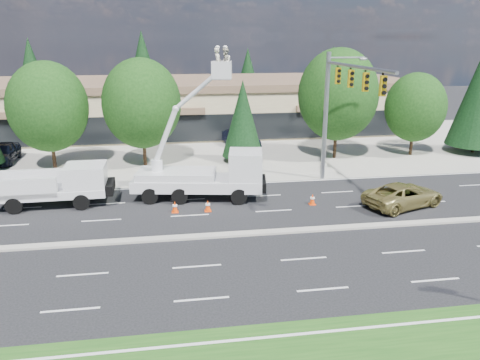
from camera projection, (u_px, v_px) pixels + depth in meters
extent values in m
plane|color=black|center=(193.00, 238.00, 24.19)|extent=(140.00, 140.00, 0.00)
cube|color=#99978B|center=(181.00, 150.00, 43.09)|extent=(140.00, 22.00, 0.01)
cube|color=#99978B|center=(193.00, 237.00, 24.18)|extent=(120.00, 0.55, 0.12)
cube|color=tan|center=(177.00, 107.00, 51.81)|extent=(50.00, 15.00, 5.00)
cube|color=brown|center=(176.00, 83.00, 51.03)|extent=(50.40, 15.40, 0.70)
cube|color=black|center=(179.00, 129.00, 44.97)|extent=(48.00, 0.12, 2.60)
cylinder|color=#332114|center=(53.00, 152.00, 36.52)|extent=(0.28, 0.28, 2.70)
ellipsoid|color=black|center=(48.00, 107.00, 35.48)|extent=(6.00, 6.00, 6.90)
cylinder|color=#332114|center=(144.00, 148.00, 37.53)|extent=(0.28, 0.28, 2.76)
ellipsoid|color=black|center=(142.00, 104.00, 36.47)|extent=(6.13, 6.13, 7.05)
cylinder|color=#332114|center=(243.00, 157.00, 38.98)|extent=(0.26, 0.26, 0.80)
cone|color=black|center=(243.00, 119.00, 38.04)|extent=(3.40, 3.40, 6.21)
cylinder|color=#332114|center=(335.00, 141.00, 39.82)|extent=(0.28, 0.28, 2.98)
ellipsoid|color=black|center=(338.00, 95.00, 38.68)|extent=(6.62, 6.62, 7.61)
cylinder|color=#332114|center=(412.00, 142.00, 40.94)|extent=(0.28, 0.28, 2.31)
ellipsoid|color=black|center=(415.00, 107.00, 40.05)|extent=(5.14, 5.14, 5.91)
cylinder|color=#332114|center=(473.00, 148.00, 42.03)|extent=(0.26, 0.26, 0.80)
cylinder|color=#332114|center=(37.00, 113.00, 61.14)|extent=(0.26, 0.26, 0.80)
cone|color=black|center=(32.00, 75.00, 59.70)|extent=(5.03, 5.03, 9.18)
cylinder|color=#332114|center=(146.00, 111.00, 63.18)|extent=(0.26, 0.26, 0.80)
cone|color=black|center=(143.00, 70.00, 61.60)|extent=(5.48, 5.48, 10.02)
cylinder|color=#332114|center=(248.00, 108.00, 65.22)|extent=(0.26, 0.26, 0.80)
cone|color=black|center=(248.00, 78.00, 63.99)|extent=(4.34, 4.34, 7.92)
cylinder|color=#332114|center=(330.00, 107.00, 66.96)|extent=(0.26, 0.26, 0.80)
cone|color=black|center=(332.00, 76.00, 65.70)|extent=(4.44, 4.44, 8.11)
cylinder|color=gray|center=(325.00, 118.00, 33.02)|extent=(0.32, 0.32, 9.00)
cylinder|color=gray|center=(357.00, 67.00, 27.18)|extent=(0.20, 10.00, 0.20)
cylinder|color=gray|center=(347.00, 58.00, 32.01)|extent=(2.60, 0.12, 0.12)
cube|color=gold|center=(338.00, 76.00, 30.24)|extent=(0.32, 0.22, 1.05)
cube|color=gold|center=(351.00, 79.00, 28.16)|extent=(0.32, 0.22, 1.05)
cube|color=gold|center=(366.00, 82.00, 26.08)|extent=(0.32, 0.22, 1.05)
cube|color=gold|center=(383.00, 86.00, 24.00)|extent=(0.32, 0.22, 1.05)
cube|color=silver|center=(52.00, 191.00, 28.58)|extent=(6.57, 2.53, 0.49)
cube|color=silver|center=(86.00, 178.00, 28.70)|extent=(2.44, 2.39, 1.63)
cube|color=black|center=(97.00, 174.00, 28.76)|extent=(0.13, 2.07, 1.09)
cube|color=silver|center=(32.00, 179.00, 29.18)|extent=(3.70, 0.41, 1.20)
cube|color=silver|center=(24.00, 189.00, 27.24)|extent=(3.70, 0.41, 1.20)
cube|color=silver|center=(198.00, 183.00, 29.85)|extent=(8.48, 3.82, 0.72)
cube|color=silver|center=(246.00, 167.00, 29.48)|extent=(2.43, 2.72, 2.05)
cube|color=black|center=(258.00, 165.00, 29.42)|extent=(0.43, 2.03, 1.23)
cube|color=silver|center=(177.00, 174.00, 29.71)|extent=(5.24, 3.16, 0.51)
cylinder|color=silver|center=(157.00, 166.00, 29.57)|extent=(0.72, 0.72, 0.82)
cube|color=silver|center=(222.00, 70.00, 27.75)|extent=(1.27, 1.10, 1.10)
imported|color=beige|center=(218.00, 63.00, 27.63)|extent=(0.53, 0.71, 1.76)
imported|color=beige|center=(225.00, 63.00, 27.62)|extent=(0.81, 0.96, 1.76)
ellipsoid|color=white|center=(218.00, 47.00, 27.37)|extent=(0.27, 0.27, 0.18)
ellipsoid|color=white|center=(225.00, 47.00, 27.36)|extent=(0.27, 0.27, 0.18)
cube|color=#E83C07|center=(175.00, 212.00, 27.73)|extent=(0.40, 0.40, 0.03)
cone|color=#E83C07|center=(175.00, 207.00, 27.63)|extent=(0.36, 0.36, 0.70)
cylinder|color=white|center=(175.00, 206.00, 27.61)|extent=(0.29, 0.29, 0.10)
cube|color=#E83C07|center=(208.00, 211.00, 27.91)|extent=(0.40, 0.40, 0.03)
cone|color=#E83C07|center=(208.00, 206.00, 27.81)|extent=(0.36, 0.36, 0.70)
cylinder|color=white|center=(208.00, 204.00, 27.79)|extent=(0.29, 0.29, 0.10)
cube|color=#E83C07|center=(312.00, 204.00, 29.03)|extent=(0.40, 0.40, 0.03)
cone|color=#E83C07|center=(312.00, 199.00, 28.93)|extent=(0.36, 0.36, 0.70)
cylinder|color=white|center=(312.00, 198.00, 28.91)|extent=(0.29, 0.29, 0.10)
cube|color=#E83C07|center=(367.00, 202.00, 29.46)|extent=(0.40, 0.40, 0.03)
cone|color=#E83C07|center=(368.00, 197.00, 29.36)|extent=(0.36, 0.36, 0.70)
cylinder|color=white|center=(368.00, 196.00, 29.34)|extent=(0.29, 0.29, 0.10)
imported|color=#9D8F4C|center=(404.00, 195.00, 28.52)|extent=(5.72, 3.99, 1.45)
imported|color=black|center=(3.00, 153.00, 38.53)|extent=(2.11, 4.90, 1.65)
imported|color=black|center=(241.00, 138.00, 43.90)|extent=(3.21, 5.29, 1.64)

